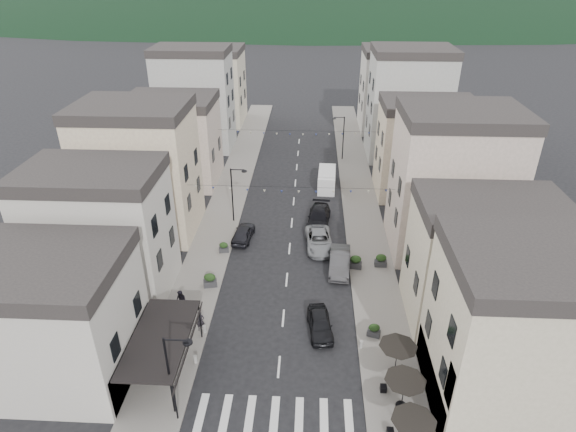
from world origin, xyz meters
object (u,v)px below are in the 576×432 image
parked_car_d (319,217)px  delivery_van (327,179)px  parked_car_b (340,262)px  pedestrian_b (181,301)px  parked_car_c (319,240)px  parked_car_e (243,233)px  pedestrian_a (200,321)px  parked_car_a (320,324)px

parked_car_d → delivery_van: 8.91m
parked_car_b → pedestrian_b: (-12.57, -6.36, 0.20)m
parked_car_c → parked_car_e: (-7.40, 1.06, -0.02)m
parked_car_b → pedestrian_b: size_ratio=2.77×
delivery_van → pedestrian_b: bearing=-113.8°
parked_car_b → pedestrian_a: size_ratio=2.96×
parked_car_a → pedestrian_a: (-8.80, -0.43, 0.25)m
parked_car_b → parked_car_d: 8.36m
pedestrian_a → parked_car_d: bearing=50.0°
parked_car_a → parked_car_b: 8.30m
parked_car_b → pedestrian_b: pedestrian_b is taller
parked_car_e → parked_car_b: bearing=159.1°
parked_car_c → parked_car_e: parked_car_c is taller
parked_car_c → pedestrian_b: size_ratio=2.98×
pedestrian_a → pedestrian_b: (-1.96, 2.17, 0.06)m
parked_car_b → delivery_van: (-0.82, 17.01, 0.36)m
delivery_van → parked_car_e: bearing=-121.3°
parked_car_c → pedestrian_b: (-10.77, -9.97, 0.27)m
parked_car_b → parked_car_c: (-1.80, 3.61, -0.08)m
parked_car_a → pedestrian_b: size_ratio=2.31×
parked_car_d → parked_car_e: (-7.40, -3.49, -0.07)m
pedestrian_a → parked_car_e: bearing=71.7°
pedestrian_a → pedestrian_b: bearing=119.9°
parked_car_c → pedestrian_a: size_ratio=3.18×
parked_car_c → parked_car_d: 4.55m
parked_car_b → parked_car_c: parked_car_b is taller
pedestrian_b → parked_car_a: bearing=12.3°
parked_car_a → parked_car_e: (-7.40, 12.77, 0.01)m
parked_car_d → pedestrian_a: pedestrian_a is taller
parked_car_b → pedestrian_a: pedestrian_a is taller
parked_car_a → parked_car_b: (1.80, 8.10, 0.11)m
parked_car_b → pedestrian_b: 14.08m
parked_car_e → parked_car_a: bearing=126.1°
parked_car_b → delivery_van: size_ratio=0.98×
parked_car_d → pedestrian_a: 18.88m
delivery_van → pedestrian_b: 26.16m
parked_car_b → parked_car_d: size_ratio=0.92×
parked_car_a → pedestrian_b: pedestrian_b is taller
parked_car_d → delivery_van: (0.98, 8.85, 0.39)m
parked_car_c → pedestrian_a: bearing=-131.1°
parked_car_a → parked_car_c: bearing=82.9°
parked_car_c → delivery_van: (0.98, 13.40, 0.44)m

